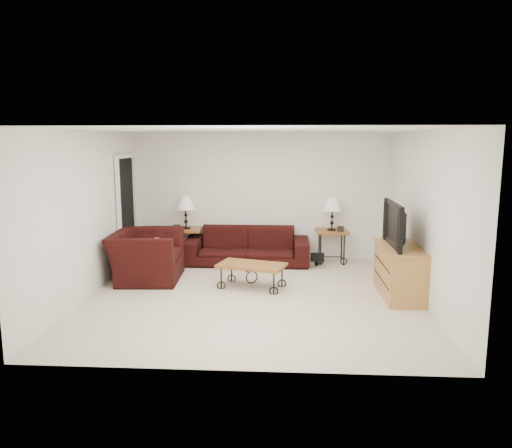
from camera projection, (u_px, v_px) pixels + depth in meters
The scene contains 20 objects.
ground at pixel (253, 296), 7.58m from camera, with size 5.00×5.00×0.00m, color beige.
wall_back at pixel (261, 196), 9.83m from camera, with size 5.00×0.02×2.50m, color white.
wall_front at pixel (237, 253), 4.91m from camera, with size 5.00×0.02×2.50m, color white.
wall_left at pixel (89, 214), 7.52m from camera, with size 0.02×5.00×2.50m, color white.
wall_right at pixel (424, 217), 7.22m from camera, with size 0.02×5.00×2.50m, color white.
ceiling at pixel (253, 130), 7.16m from camera, with size 5.00×5.00×0.00m, color white.
doorway at pixel (127, 213), 9.18m from camera, with size 0.08×0.94×2.04m, color black.
sofa at pixel (247, 246), 9.53m from camera, with size 2.37×0.93×0.69m, color black.
side_table_left at pixel (187, 244), 9.78m from camera, with size 0.58×0.58×0.64m, color brown.
side_table_right at pixel (331, 246), 9.61m from camera, with size 0.59×0.59×0.64m, color brown.
lamp_left at pixel (186, 213), 9.68m from camera, with size 0.36×0.36×0.64m, color black, non-canonical shape.
lamp_right at pixel (332, 214), 9.51m from camera, with size 0.36×0.36×0.64m, color black, non-canonical shape.
photo_frame_left at pixel (177, 227), 9.58m from camera, with size 0.13×0.02×0.11m, color black.
photo_frame_right at pixel (340, 229), 9.39m from camera, with size 0.13×0.02×0.11m, color black.
coffee_table at pixel (252, 276), 7.97m from camera, with size 1.06×0.57×0.40m, color brown.
armchair at pixel (146, 256), 8.40m from camera, with size 1.27×1.11×0.83m, color black.
throw_pillow at pixel (154, 251), 8.33m from camera, with size 0.37×0.10×0.37m, color #D5481B.
tv_stand at pixel (400, 271), 7.53m from camera, with size 0.54×1.30×0.78m, color #BB8C45.
television at pixel (401, 224), 7.41m from camera, with size 1.16×0.15×0.67m, color black.
backpack at pixel (317, 253), 9.32m from camera, with size 0.39×0.30×0.50m, color black.
Camera 1 is at (0.48, -7.27, 2.37)m, focal length 34.71 mm.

